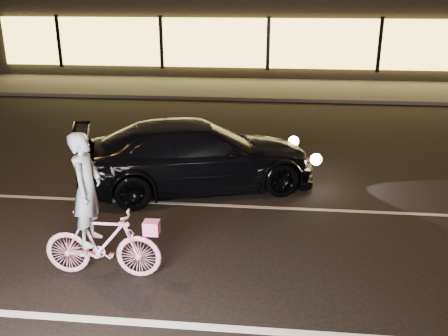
# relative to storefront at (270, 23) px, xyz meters

# --- Properties ---
(ground) EXTENTS (90.00, 90.00, 0.00)m
(ground) POSITION_rel_storefront_xyz_m (0.00, -18.97, -2.15)
(ground) COLOR black
(ground) RESTS_ON ground
(lane_stripe_near) EXTENTS (60.00, 0.12, 0.01)m
(lane_stripe_near) POSITION_rel_storefront_xyz_m (0.00, -20.47, -2.14)
(lane_stripe_near) COLOR silver
(lane_stripe_near) RESTS_ON ground
(lane_stripe_far) EXTENTS (60.00, 0.10, 0.01)m
(lane_stripe_far) POSITION_rel_storefront_xyz_m (0.00, -16.97, -2.14)
(lane_stripe_far) COLOR gray
(lane_stripe_far) RESTS_ON ground
(sidewalk) EXTENTS (30.00, 4.00, 0.12)m
(sidewalk) POSITION_rel_storefront_xyz_m (0.00, -5.97, -2.09)
(sidewalk) COLOR #383533
(sidewalk) RESTS_ON ground
(storefront) EXTENTS (25.40, 8.42, 4.20)m
(storefront) POSITION_rel_storefront_xyz_m (0.00, 0.00, 0.00)
(storefront) COLOR black
(storefront) RESTS_ON ground
(cyclist) EXTENTS (1.65, 0.57, 2.07)m
(cyclist) POSITION_rel_storefront_xyz_m (-1.94, -19.47, -1.41)
(cyclist) COLOR #D8357B
(cyclist) RESTS_ON ground
(sedan) EXTENTS (5.05, 3.33, 1.36)m
(sedan) POSITION_rel_storefront_xyz_m (-1.09, -16.10, -1.47)
(sedan) COLOR black
(sedan) RESTS_ON ground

